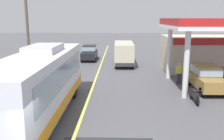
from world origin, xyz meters
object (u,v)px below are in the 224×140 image
motorcycle_parked_forecourt (194,95)px  car_trailing_behind_bus (89,52)px  car_at_pump (206,76)px  coach_bus_main (40,85)px  pedestrian_near_pump (179,72)px  minibus_opposing_lane (124,52)px

motorcycle_parked_forecourt → car_trailing_behind_bus: bearing=118.1°
car_at_pump → car_trailing_behind_bus: (-9.83, 12.81, 0.00)m
coach_bus_main → car_trailing_behind_bus: size_ratio=2.63×
motorcycle_parked_forecourt → pedestrian_near_pump: bearing=88.6°
coach_bus_main → pedestrian_near_pump: (8.84, 7.00, -0.79)m
motorcycle_parked_forecourt → pedestrian_near_pump: (0.11, 4.46, 0.49)m
car_at_pump → car_trailing_behind_bus: bearing=127.5°
car_at_pump → minibus_opposing_lane: size_ratio=0.69×
minibus_opposing_lane → coach_bus_main: bearing=-107.1°
minibus_opposing_lane → motorcycle_parked_forecourt: bearing=-72.0°
car_trailing_behind_bus → motorcycle_parked_forecourt: bearing=-61.9°
car_at_pump → pedestrian_near_pump: car_at_pump is taller
coach_bus_main → car_trailing_behind_bus: bearing=88.5°
car_at_pump → pedestrian_near_pump: bearing=129.1°
motorcycle_parked_forecourt → pedestrian_near_pump: size_ratio=1.08×
motorcycle_parked_forecourt → car_trailing_behind_bus: 17.55m
minibus_opposing_lane → car_trailing_behind_bus: bearing=144.9°
car_at_pump → motorcycle_parked_forecourt: size_ratio=2.33×
car_at_pump → minibus_opposing_lane: 11.40m
coach_bus_main → pedestrian_near_pump: coach_bus_main is taller
coach_bus_main → minibus_opposing_lane: 15.78m
minibus_opposing_lane → car_trailing_behind_bus: 5.12m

